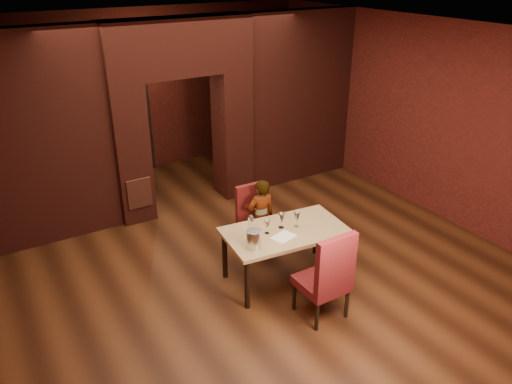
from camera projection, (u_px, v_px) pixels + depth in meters
floor at (243, 254)px, 7.47m from camera, size 8.00×8.00×0.00m
ceiling at (240, 32)px, 6.10m from camera, size 7.00×8.00×0.04m
wall_back at (141, 92)px, 9.87m from camera, size 7.00×0.04×3.20m
wall_front at (509, 319)px, 3.70m from camera, size 7.00×0.04×3.20m
wall_right at (421, 116)px, 8.43m from camera, size 0.04×8.00×3.20m
pillar_left at (130, 153)px, 8.08m from camera, size 0.55×0.55×2.30m
pillar_right at (232, 134)px, 8.97m from camera, size 0.55×0.55×2.30m
lintel at (177, 47)px, 7.84m from camera, size 2.45×0.55×0.90m
wing_wall_left at (31, 142)px, 7.22m from camera, size 2.28×0.35×3.20m
wing_wall_right at (297, 99)px, 9.44m from camera, size 2.28×0.35×3.20m
vent_panel at (140, 193)px, 8.11m from camera, size 0.40×0.03×0.50m
rear_door at (125, 123)px, 9.88m from camera, size 0.90×0.08×2.10m
rear_door_frame at (126, 123)px, 9.84m from camera, size 1.02×0.04×2.22m
dining_table at (285, 254)px, 6.76m from camera, size 1.70×1.07×0.76m
chair_far at (257, 220)px, 7.37m from camera, size 0.47×0.47×1.02m
chair_near at (322, 273)px, 5.99m from camera, size 0.55×0.55×1.20m
person_seated at (261, 217)px, 7.28m from camera, size 0.45×0.32×1.18m
wine_glass_a at (267, 227)px, 6.49m from camera, size 0.07×0.07×0.18m
wine_glass_b at (281, 221)px, 6.62m from camera, size 0.09×0.09×0.21m
wine_glass_c at (297, 219)px, 6.64m from camera, size 0.09×0.09×0.22m
tasting_sheet at (284, 237)px, 6.44m from camera, size 0.35×0.29×0.00m
wine_bucket at (254, 239)px, 6.16m from camera, size 0.19×0.19×0.24m
water_bottle at (251, 226)px, 6.37m from camera, size 0.07×0.07×0.31m
potted_plant at (301, 224)px, 7.86m from camera, size 0.42×0.38×0.43m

